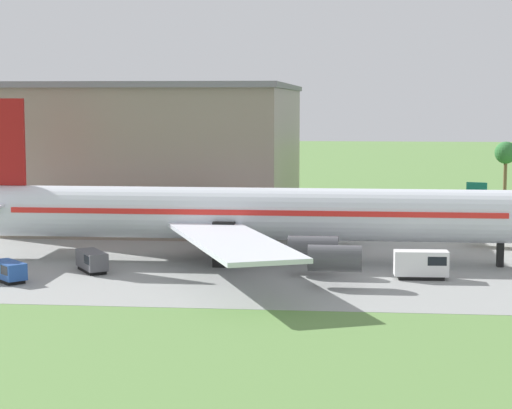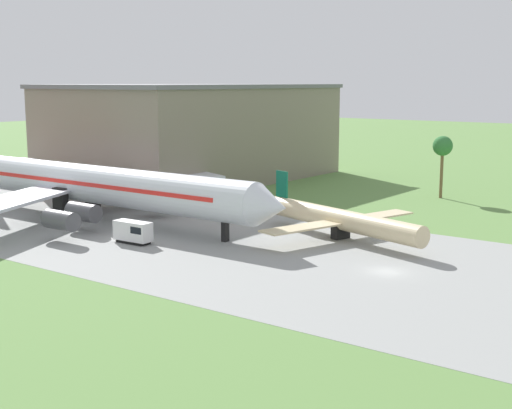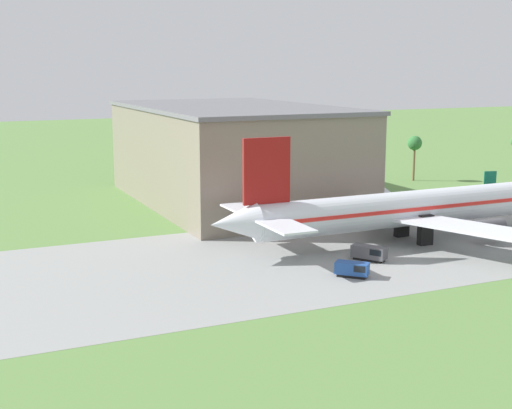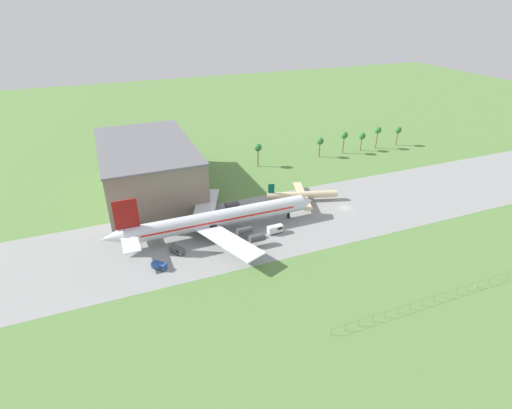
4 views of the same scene
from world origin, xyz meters
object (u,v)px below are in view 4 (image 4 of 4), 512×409
Objects in this scene: fuel_truck at (160,266)px; jet_airliner at (216,219)px; regional_aircraft at (302,195)px; terminal_building at (148,167)px; no_stopping_sign at (476,286)px; baggage_tug at (275,229)px; catering_van at (178,250)px.

jet_airliner is at bearing 31.69° from fuel_truck.
regional_aircraft is 0.45× the size of terminal_building.
regional_aircraft reaches higher than no_stopping_sign.
terminal_building is at bearing 123.72° from baggage_tug.
regional_aircraft is at bearing 106.22° from no_stopping_sign.
baggage_tug is at bearing 7.84° from fuel_truck.
jet_airliner is 2.71× the size of regional_aircraft.
fuel_truck is at bearing -172.16° from baggage_tug.
terminal_building is (-0.63, 51.80, 9.00)m from catering_van.
jet_airliner is at bearing -164.78° from regional_aircraft.
baggage_tug is at bearing -56.28° from terminal_building.
regional_aircraft is 27.47m from baggage_tug.
regional_aircraft is at bearing 42.65° from baggage_tug.
terminal_building is (-55.04, 33.63, 7.59)m from regional_aircraft.
catering_van is at bearing -89.30° from terminal_building.
regional_aircraft is 64.95m from terminal_building.
regional_aircraft reaches higher than catering_van.
regional_aircraft is 65.81m from fuel_truck.
terminal_building is at bearing 90.70° from catering_van.
terminal_building is at bearing 148.58° from regional_aircraft.
fuel_truck is 9.08m from catering_van.
fuel_truck is (-61.16, -24.24, -1.49)m from regional_aircraft.
baggage_tug is 63.38m from terminal_building.
regional_aircraft reaches higher than baggage_tug.
terminal_building is (-34.86, 52.23, 8.64)m from baggage_tug.
regional_aircraft is at bearing 21.62° from fuel_truck.
fuel_truck is at bearing -148.31° from jet_airliner.
baggage_tug is at bearing -22.71° from jet_airliner.
regional_aircraft reaches higher than fuel_truck.
no_stopping_sign is at bearing -73.78° from regional_aircraft.
fuel_truck reaches higher than no_stopping_sign.
terminal_building is (-74.56, 100.74, 9.14)m from no_stopping_sign.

